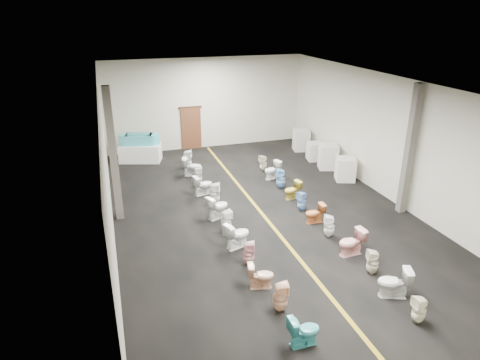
% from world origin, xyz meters
% --- Properties ---
extents(floor, '(16.00, 16.00, 0.00)m').
position_xyz_m(floor, '(0.00, 0.00, 0.00)').
color(floor, black).
rests_on(floor, ground).
extents(ceiling, '(16.00, 16.00, 0.00)m').
position_xyz_m(ceiling, '(0.00, 0.00, 4.50)').
color(ceiling, black).
rests_on(ceiling, ground).
extents(wall_back, '(10.00, 0.00, 10.00)m').
position_xyz_m(wall_back, '(0.00, 8.00, 2.25)').
color(wall_back, beige).
rests_on(wall_back, ground).
extents(wall_front, '(10.00, 0.00, 10.00)m').
position_xyz_m(wall_front, '(0.00, -8.00, 2.25)').
color(wall_front, beige).
rests_on(wall_front, ground).
extents(wall_left, '(0.00, 16.00, 16.00)m').
position_xyz_m(wall_left, '(-5.00, 0.00, 2.25)').
color(wall_left, beige).
rests_on(wall_left, ground).
extents(wall_right, '(0.00, 16.00, 16.00)m').
position_xyz_m(wall_right, '(5.00, 0.00, 2.25)').
color(wall_right, beige).
rests_on(wall_right, ground).
extents(aisle_stripe, '(0.12, 15.60, 0.01)m').
position_xyz_m(aisle_stripe, '(0.00, 0.00, 0.00)').
color(aisle_stripe, '#9C7D16').
rests_on(aisle_stripe, floor).
extents(back_door, '(1.00, 0.10, 2.10)m').
position_xyz_m(back_door, '(-0.80, 7.94, 1.05)').
color(back_door, '#562D19').
rests_on(back_door, floor).
extents(door_frame, '(1.15, 0.08, 0.10)m').
position_xyz_m(door_frame, '(-0.80, 7.95, 2.12)').
color(door_frame, '#331C11').
rests_on(door_frame, back_door).
extents(column_left, '(0.25, 0.25, 4.50)m').
position_xyz_m(column_left, '(-4.75, 1.00, 2.25)').
color(column_left, '#59544C').
rests_on(column_left, floor).
extents(column_right, '(0.25, 0.25, 4.50)m').
position_xyz_m(column_right, '(4.75, -1.50, 2.25)').
color(column_right, '#59544C').
rests_on(column_right, floor).
extents(display_table, '(2.05, 1.43, 0.82)m').
position_xyz_m(display_table, '(-3.49, 6.74, 0.41)').
color(display_table, white).
rests_on(display_table, floor).
extents(bathtub, '(1.82, 0.96, 0.55)m').
position_xyz_m(bathtub, '(-3.49, 6.74, 1.07)').
color(bathtub, '#44B4C4').
rests_on(bathtub, display_table).
extents(appliance_crate_a, '(0.96, 0.96, 0.96)m').
position_xyz_m(appliance_crate_a, '(4.40, 1.72, 0.48)').
color(appliance_crate_a, silver).
rests_on(appliance_crate_a, floor).
extents(appliance_crate_b, '(1.00, 1.00, 1.09)m').
position_xyz_m(appliance_crate_b, '(4.40, 3.20, 0.54)').
color(appliance_crate_b, silver).
rests_on(appliance_crate_b, floor).
extents(appliance_crate_c, '(0.86, 0.86, 0.83)m').
position_xyz_m(appliance_crate_c, '(4.40, 4.41, 0.42)').
color(appliance_crate_c, silver).
rests_on(appliance_crate_c, floor).
extents(appliance_crate_d, '(0.89, 0.89, 1.07)m').
position_xyz_m(appliance_crate_d, '(4.40, 5.98, 0.53)').
color(appliance_crate_d, silver).
rests_on(appliance_crate_d, floor).
extents(toilet_left_0, '(0.70, 0.40, 0.71)m').
position_xyz_m(toilet_left_0, '(-1.35, -6.34, 0.36)').
color(toilet_left_0, teal).
rests_on(toilet_left_0, floor).
extents(toilet_left_1, '(0.42, 0.41, 0.77)m').
position_xyz_m(toilet_left_1, '(-1.40, -5.18, 0.39)').
color(toilet_left_1, '#EBB691').
rests_on(toilet_left_1, floor).
extents(toilet_left_2, '(0.74, 0.53, 0.69)m').
position_xyz_m(toilet_left_2, '(-1.52, -4.17, 0.34)').
color(toilet_left_2, '#E9B28F').
rests_on(toilet_left_2, floor).
extents(toilet_left_3, '(0.42, 0.41, 0.72)m').
position_xyz_m(toilet_left_3, '(-1.48, -3.09, 0.36)').
color(toilet_left_3, pink).
rests_on(toilet_left_3, floor).
extents(toilet_left_4, '(0.90, 0.69, 0.82)m').
position_xyz_m(toilet_left_4, '(-1.50, -2.07, 0.41)').
color(toilet_left_4, white).
rests_on(toilet_left_4, floor).
extents(toilet_left_5, '(0.38, 0.38, 0.73)m').
position_xyz_m(toilet_left_5, '(-1.54, -1.04, 0.37)').
color(toilet_left_5, white).
rests_on(toilet_left_5, floor).
extents(toilet_left_6, '(0.92, 0.73, 0.82)m').
position_xyz_m(toilet_left_6, '(-1.56, -0.02, 0.41)').
color(toilet_left_6, white).
rests_on(toilet_left_6, floor).
extents(toilet_left_7, '(0.50, 0.49, 0.84)m').
position_xyz_m(toilet_left_7, '(-1.39, 1.04, 0.42)').
color(toilet_left_7, white).
rests_on(toilet_left_7, floor).
extents(toilet_left_8, '(0.83, 0.58, 0.77)m').
position_xyz_m(toilet_left_8, '(-1.58, 2.09, 0.39)').
color(toilet_left_8, white).
rests_on(toilet_left_8, floor).
extents(toilet_left_9, '(0.41, 0.40, 0.75)m').
position_xyz_m(toilet_left_9, '(-1.55, 3.10, 0.37)').
color(toilet_left_9, white).
rests_on(toilet_left_9, floor).
extents(toilet_left_10, '(0.90, 0.66, 0.82)m').
position_xyz_m(toilet_left_10, '(-1.57, 4.14, 0.41)').
color(toilet_left_10, silver).
rests_on(toilet_left_10, floor).
extents(toilet_left_11, '(0.50, 0.49, 0.84)m').
position_xyz_m(toilet_left_11, '(-1.58, 5.12, 0.42)').
color(toilet_left_11, white).
rests_on(toilet_left_11, floor).
extents(toilet_right_0, '(0.32, 0.32, 0.69)m').
position_xyz_m(toilet_right_0, '(1.44, -6.51, 0.35)').
color(toilet_right_0, '#F2ECC9').
rests_on(toilet_right_0, floor).
extents(toilet_right_1, '(0.90, 0.71, 0.81)m').
position_xyz_m(toilet_right_1, '(1.48, -5.53, 0.40)').
color(toilet_right_1, silver).
rests_on(toilet_right_1, floor).
extents(toilet_right_2, '(0.41, 0.41, 0.72)m').
position_xyz_m(toilet_right_2, '(1.55, -4.52, 0.36)').
color(toilet_right_2, beige).
rests_on(toilet_right_2, floor).
extents(toilet_right_3, '(0.81, 0.50, 0.80)m').
position_xyz_m(toilet_right_3, '(1.53, -3.49, 0.40)').
color(toilet_right_3, '#F2AAA4').
rests_on(toilet_right_3, floor).
extents(toilet_right_4, '(0.44, 0.43, 0.74)m').
position_xyz_m(toilet_right_4, '(1.44, -2.35, 0.37)').
color(toilet_right_4, white).
rests_on(toilet_right_4, floor).
extents(toilet_right_5, '(0.67, 0.39, 0.67)m').
position_xyz_m(toilet_right_5, '(1.45, -1.35, 0.33)').
color(toilet_right_5, '#CD753A').
rests_on(toilet_right_5, floor).
extents(toilet_right_6, '(0.43, 0.43, 0.72)m').
position_xyz_m(toilet_right_6, '(1.43, -0.38, 0.36)').
color(toilet_right_6, '#79A9DE').
rests_on(toilet_right_6, floor).
extents(toilet_right_7, '(0.73, 0.51, 0.68)m').
position_xyz_m(toilet_right_7, '(1.54, 0.67, 0.34)').
color(toilet_right_7, gold).
rests_on(toilet_right_7, floor).
extents(toilet_right_8, '(0.45, 0.45, 0.81)m').
position_xyz_m(toilet_right_8, '(1.51, 1.73, 0.41)').
color(toilet_right_8, '#7AB2E4').
rests_on(toilet_right_8, floor).
extents(toilet_right_9, '(0.82, 0.62, 0.75)m').
position_xyz_m(toilet_right_9, '(1.57, 2.81, 0.37)').
color(toilet_right_9, white).
rests_on(toilet_right_9, floor).
extents(toilet_right_10, '(0.38, 0.38, 0.72)m').
position_xyz_m(toilet_right_10, '(1.53, 3.75, 0.36)').
color(toilet_right_10, '#F1E5C7').
rests_on(toilet_right_10, floor).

